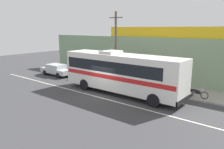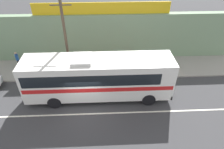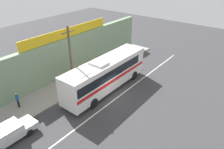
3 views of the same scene
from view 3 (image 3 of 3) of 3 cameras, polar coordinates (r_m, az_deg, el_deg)
ground_plane at (r=22.85m, az=-0.91°, el=-6.04°), size 70.00×70.00×0.00m
sidewalk_slab at (r=25.90m, az=-9.93°, el=-1.83°), size 30.00×3.60×0.14m
storefront_facade at (r=26.36m, az=-13.55°, el=4.02°), size 30.00×0.70×4.80m
storefront_billboard at (r=26.21m, az=-11.78°, el=10.99°), size 12.92×0.12×1.10m
road_center_stripe at (r=22.44m, az=0.69°, el=-6.74°), size 30.00×0.14×0.01m
intercity_bus at (r=23.10m, az=-1.72°, el=0.36°), size 11.45×2.65×3.78m
parked_car at (r=19.39m, az=-26.13°, el=-14.00°), size 4.50×1.85×1.37m
utility_pole at (r=22.31m, az=-11.00°, el=3.99°), size 1.60×0.22×7.25m
motorcycle_blue at (r=28.48m, az=0.21°, el=2.65°), size 1.90×0.56×0.94m
motorcycle_purple at (r=29.34m, az=1.50°, el=3.44°), size 1.89×0.56×0.94m
pedestrian_near_shop at (r=22.57m, az=-24.07°, el=-5.96°), size 0.30×0.48×1.66m
pedestrian_far_left at (r=26.95m, az=-5.61°, el=2.20°), size 0.30×0.48×1.64m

